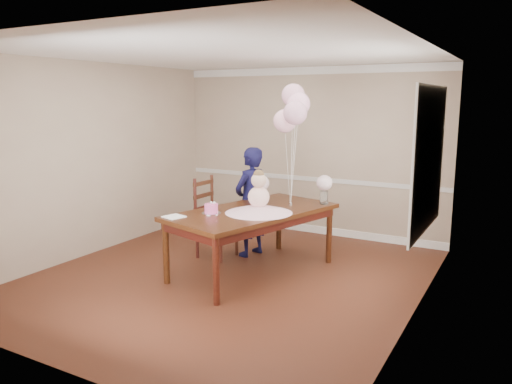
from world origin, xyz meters
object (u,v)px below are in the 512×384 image
(birthday_cake, at_px, (211,208))
(woman, at_px, (250,202))
(dining_table_top, at_px, (252,212))
(dining_chair_seat, at_px, (217,222))

(birthday_cake, distance_m, woman, 1.05)
(dining_table_top, relative_size, dining_chair_seat, 4.50)
(dining_table_top, distance_m, dining_chair_seat, 0.87)
(dining_table_top, distance_m, woman, 0.74)
(birthday_cake, relative_size, dining_chair_seat, 0.34)
(birthday_cake, xyz_separation_m, woman, (-0.04, 1.04, -0.11))
(woman, bearing_deg, birthday_cake, 13.91)
(dining_table_top, bearing_deg, woman, 137.35)
(birthday_cake, height_order, dining_chair_seat, birthday_cake)
(birthday_cake, bearing_deg, dining_chair_seat, 119.10)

